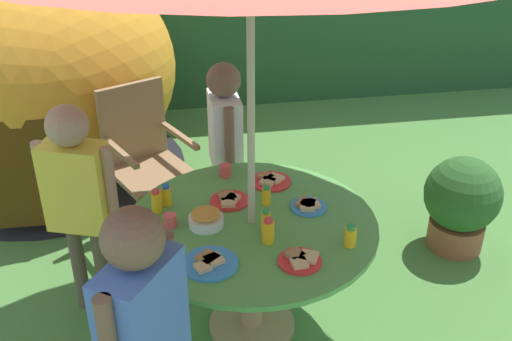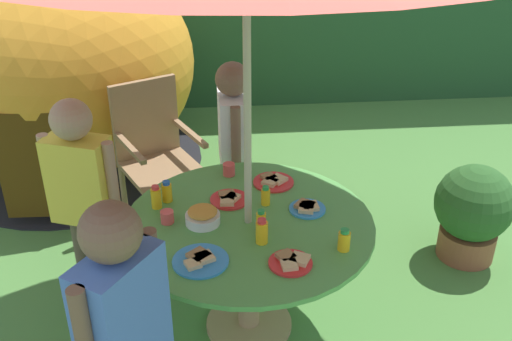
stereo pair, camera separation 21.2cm
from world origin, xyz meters
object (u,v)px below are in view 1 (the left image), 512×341
(wooden_chair, at_px, (145,155))
(plate_far_right, at_px, (209,262))
(plate_center_front, at_px, (308,205))
(cup_near, at_px, (225,170))
(cup_far, at_px, (170,221))
(potted_plant, at_px, (461,201))
(snack_bowl, at_px, (206,218))
(juice_bottle_center_back, at_px, (268,231))
(juice_bottle_back_edge, at_px, (156,202))
(plate_far_left, at_px, (229,200))
(juice_bottle_mid_right, at_px, (266,221))
(dome_tent, at_px, (42,70))
(plate_front_edge, at_px, (271,181))
(child_in_yellow_shirt, at_px, (77,187))
(juice_bottle_near_left, at_px, (350,236))
(child_in_white_shirt, at_px, (225,132))
(juice_bottle_spot_a, at_px, (166,195))
(juice_bottle_mid_left, at_px, (266,196))
(plate_near_right, at_px, (300,260))
(child_in_blue_shirt, at_px, (143,320))
(garden_table, at_px, (252,245))

(wooden_chair, xyz_separation_m, plate_far_right, (0.29, -1.38, 0.14))
(plate_center_front, xyz_separation_m, cup_near, (-0.38, 0.41, 0.02))
(plate_center_front, xyz_separation_m, cup_far, (-0.71, -0.05, 0.02))
(potted_plant, height_order, snack_bowl, snack_bowl)
(juice_bottle_center_back, height_order, juice_bottle_back_edge, juice_bottle_center_back)
(plate_far_left, height_order, juice_bottle_center_back, juice_bottle_center_back)
(juice_bottle_center_back, xyz_separation_m, juice_bottle_mid_right, (0.01, 0.09, -0.00))
(potted_plant, relative_size, snack_bowl, 3.69)
(dome_tent, height_order, juice_bottle_mid_right, dome_tent)
(plate_far_left, xyz_separation_m, cup_near, (0.01, 0.28, 0.02))
(plate_center_front, height_order, juice_bottle_back_edge, juice_bottle_back_edge)
(juice_bottle_mid_right, bearing_deg, plate_front_edge, 76.23)
(child_in_yellow_shirt, bearing_deg, juice_bottle_near_left, -4.64)
(potted_plant, relative_size, child_in_white_shirt, 0.52)
(child_in_white_shirt, distance_m, juice_bottle_center_back, 1.06)
(wooden_chair, bearing_deg, plate_front_edge, -71.59)
(potted_plant, xyz_separation_m, plate_far_left, (-1.52, -0.32, 0.36))
(cup_far, bearing_deg, juice_bottle_back_edge, 112.45)
(dome_tent, distance_m, juice_bottle_near_left, 2.87)
(child_in_yellow_shirt, xyz_separation_m, juice_bottle_spot_a, (0.45, -0.07, -0.05))
(potted_plant, height_order, child_in_yellow_shirt, child_in_yellow_shirt)
(juice_bottle_mid_left, bearing_deg, juice_bottle_back_edge, 177.88)
(juice_bottle_spot_a, bearing_deg, plate_near_right, -46.00)
(plate_front_edge, bearing_deg, cup_near, 153.97)
(wooden_chair, bearing_deg, child_in_blue_shirt, -116.10)
(plate_near_right, xyz_separation_m, juice_bottle_center_back, (-0.11, 0.18, 0.05))
(plate_center_front, distance_m, plate_far_left, 0.41)
(plate_near_right, relative_size, plate_far_left, 0.96)
(plate_center_front, bearing_deg, juice_bottle_center_back, -134.96)
(juice_bottle_back_edge, distance_m, juice_bottle_spot_a, 0.08)
(garden_table, distance_m, cup_near, 0.52)
(juice_bottle_mid_right, bearing_deg, snack_bowl, 161.12)
(garden_table, bearing_deg, snack_bowl, 178.20)
(plate_center_front, relative_size, plate_far_left, 0.91)
(juice_bottle_center_back, bearing_deg, child_in_blue_shirt, -134.17)
(plate_near_right, bearing_deg, cup_far, 145.47)
(juice_bottle_mid_left, bearing_deg, child_in_blue_shirt, -124.12)
(plate_far_left, bearing_deg, plate_far_right, -107.02)
(wooden_chair, relative_size, potted_plant, 1.59)
(garden_table, bearing_deg, cup_far, 175.73)
(snack_bowl, xyz_separation_m, juice_bottle_mid_left, (0.33, 0.15, 0.01))
(wooden_chair, height_order, snack_bowl, wooden_chair)
(dome_tent, bearing_deg, plate_far_right, -65.01)
(plate_far_left, distance_m, plate_front_edge, 0.30)
(child_in_white_shirt, bearing_deg, juice_bottle_mid_right, 3.15)
(wooden_chair, height_order, juice_bottle_mid_right, wooden_chair)
(plate_far_right, bearing_deg, child_in_yellow_shirt, 135.04)
(juice_bottle_mid_right, bearing_deg, wooden_chair, 116.67)
(juice_bottle_mid_left, bearing_deg, cup_far, -166.09)
(plate_far_right, bearing_deg, potted_plant, 26.23)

